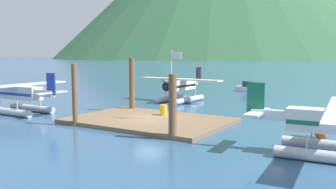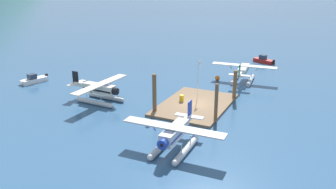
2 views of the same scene
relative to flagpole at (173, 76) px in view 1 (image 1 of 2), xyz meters
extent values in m
plane|color=#2D5175|center=(-1.97, -0.42, -3.75)|extent=(1200.00, 1200.00, 0.00)
cube|color=brown|center=(-1.97, -0.42, -3.60)|extent=(12.39, 8.44, 0.30)
cylinder|color=brown|center=(-5.92, -4.54, -1.39)|extent=(0.42, 0.42, 4.73)
cylinder|color=brown|center=(2.69, -4.44, -1.65)|extent=(0.52, 0.52, 4.20)
cylinder|color=brown|center=(-6.54, 3.30, -1.21)|extent=(0.52, 0.52, 5.09)
cylinder|color=silver|center=(-0.13, 0.00, -0.75)|extent=(0.08, 0.08, 5.39)
cube|color=white|center=(0.32, 0.00, 1.59)|extent=(0.90, 0.03, 0.56)
sphere|color=gold|center=(-0.13, 0.00, 1.99)|extent=(0.10, 0.10, 0.10)
cylinder|color=gold|center=(-1.86, 1.61, -3.01)|extent=(0.58, 0.58, 0.88)
torus|color=gold|center=(-1.86, 1.61, -3.01)|extent=(0.62, 0.62, 0.04)
sphere|color=orange|center=(10.75, 0.58, -3.34)|extent=(0.82, 0.82, 0.82)
cylinder|color=#B7BABF|center=(11.86, -2.12, -3.43)|extent=(5.63, 1.13, 0.64)
cylinder|color=#B7BABF|center=(12.08, -4.61, -3.43)|extent=(5.63, 1.13, 0.64)
cylinder|color=#B7BABF|center=(10.66, -2.23, -2.76)|extent=(0.10, 0.10, 0.70)
cylinder|color=#B7BABF|center=(10.88, -4.72, -2.76)|extent=(0.10, 0.10, 0.70)
cube|color=white|center=(11.97, -3.37, -1.81)|extent=(4.89, 1.66, 1.20)
cube|color=#196B47|center=(11.97, -3.37, -1.91)|extent=(4.80, 1.67, 0.24)
cube|color=white|center=(8.73, -3.65, -1.71)|extent=(2.23, 0.63, 0.56)
cube|color=#196B47|center=(7.84, -3.73, -0.86)|extent=(1.01, 0.21, 1.90)
cube|color=white|center=(7.93, -3.72, -1.61)|extent=(1.08, 3.26, 0.10)
cylinder|color=#B7BABF|center=(-14.50, -4.35, -3.43)|extent=(5.61, 0.77, 0.64)
cylinder|color=#B7BABF|center=(-14.56, -1.85, -3.43)|extent=(5.61, 0.77, 0.64)
sphere|color=#B7BABF|center=(-17.36, -1.92, -3.43)|extent=(0.64, 0.64, 0.64)
cylinder|color=#B7BABF|center=(-15.70, -4.38, -2.76)|extent=(0.10, 0.10, 0.70)
cylinder|color=#B7BABF|center=(-13.30, -4.32, -2.76)|extent=(0.10, 0.10, 0.70)
cylinder|color=#B7BABF|center=(-15.76, -1.88, -2.76)|extent=(0.10, 0.10, 0.70)
cylinder|color=#B7BABF|center=(-13.36, -1.83, -2.76)|extent=(0.10, 0.10, 0.70)
cube|color=silver|center=(-14.53, -3.10, -1.81)|extent=(4.83, 1.35, 1.20)
cube|color=#1E389E|center=(-14.53, -3.10, -1.91)|extent=(4.73, 1.37, 0.24)
cube|color=#283347|center=(-15.61, -3.13, -1.48)|extent=(1.12, 1.08, 0.56)
cube|color=silver|center=(-14.83, -3.11, -1.14)|extent=(1.65, 10.43, 0.14)
cylinder|color=#1E389E|center=(-14.88, -0.91, -1.48)|extent=(0.09, 0.62, 0.84)
cylinder|color=#1E389E|center=(-17.23, -3.17, -1.81)|extent=(0.62, 0.97, 0.96)
cube|color=silver|center=(-11.28, -3.03, -1.71)|extent=(2.21, 0.49, 0.56)
cube|color=#1E389E|center=(-10.38, -3.00, -0.86)|extent=(1.00, 0.14, 1.90)
cube|color=silver|center=(-10.48, -3.01, -1.61)|extent=(0.88, 3.22, 0.10)
cylinder|color=#B7BABF|center=(-4.96, 11.91, -3.43)|extent=(0.89, 5.62, 0.64)
sphere|color=#B7BABF|center=(-5.09, 9.11, -3.43)|extent=(0.64, 0.64, 0.64)
cylinder|color=#B7BABF|center=(-7.46, 12.02, -3.43)|extent=(0.89, 5.62, 0.64)
sphere|color=#B7BABF|center=(-7.58, 9.22, -3.43)|extent=(0.64, 0.64, 0.64)
cylinder|color=#B7BABF|center=(-5.02, 10.71, -2.76)|extent=(0.10, 0.10, 0.70)
cylinder|color=#B7BABF|center=(-4.91, 13.11, -2.76)|extent=(0.10, 0.10, 0.70)
cylinder|color=#B7BABF|center=(-7.51, 10.82, -2.76)|extent=(0.10, 0.10, 0.70)
cylinder|color=#B7BABF|center=(-7.41, 13.22, -2.76)|extent=(0.10, 0.10, 0.70)
cube|color=silver|center=(-6.21, 11.96, -1.81)|extent=(1.45, 4.85, 1.20)
cube|color=black|center=(-6.21, 11.96, -1.91)|extent=(1.47, 4.75, 0.24)
cube|color=#283347|center=(-6.26, 10.89, -1.48)|extent=(1.10, 1.15, 0.56)
cube|color=silver|center=(-6.22, 11.66, -1.14)|extent=(10.45, 1.86, 0.14)
cylinder|color=black|center=(-4.03, 11.57, -1.48)|extent=(0.62, 0.11, 0.84)
cylinder|color=black|center=(-8.42, 11.76, -1.48)|extent=(0.62, 0.11, 0.84)
cylinder|color=black|center=(-6.33, 9.27, -1.81)|extent=(0.99, 0.64, 0.96)
cone|color=black|center=(-6.35, 8.82, -1.81)|extent=(0.38, 0.37, 0.36)
cube|color=silver|center=(-6.07, 15.21, -1.71)|extent=(0.54, 2.22, 0.56)
cube|color=black|center=(-6.03, 16.11, -0.86)|extent=(0.16, 1.00, 1.90)
cube|color=silver|center=(-6.03, 16.01, -1.61)|extent=(3.23, 0.94, 0.10)
cube|color=silver|center=(-3.29, 27.14, -3.40)|extent=(4.44, 2.49, 0.70)
sphere|color=silver|center=(-5.32, 27.65, -3.40)|extent=(0.70, 0.70, 0.70)
cube|color=#283347|center=(-3.58, 27.21, -2.65)|extent=(1.43, 1.36, 0.80)
cube|color=black|center=(-1.08, 26.58, -3.15)|extent=(0.40, 0.43, 0.80)
camera|label=1|loc=(14.38, -23.69, 1.68)|focal=38.43mm
camera|label=2|loc=(-42.62, -15.82, 12.69)|focal=37.02mm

